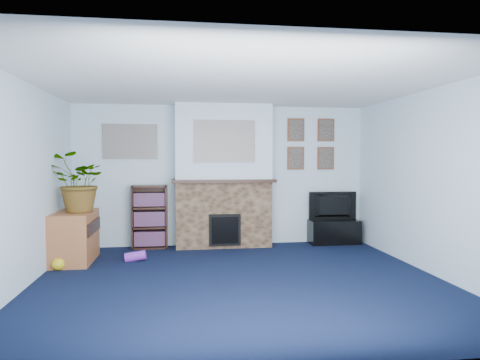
{
  "coord_description": "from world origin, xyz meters",
  "views": [
    {
      "loc": [
        -0.7,
        -5.12,
        1.51
      ],
      "look_at": [
        0.12,
        0.87,
        1.19
      ],
      "focal_mm": 32.0,
      "sensor_mm": 36.0,
      "label": 1
    }
  ],
  "objects": [
    {
      "name": "portrait_tr",
      "position": [
        1.85,
        2.23,
        2.0
      ],
      "size": [
        0.3,
        0.03,
        0.4
      ],
      "primitive_type": "cube",
      "color": "brown",
      "rests_on": "wall_back"
    },
    {
      "name": "portrait_br",
      "position": [
        1.85,
        2.23,
        1.5
      ],
      "size": [
        0.3,
        0.03,
        0.4
      ],
      "primitive_type": "cube",
      "color": "brown",
      "rests_on": "wall_back"
    },
    {
      "name": "television",
      "position": [
        1.95,
        2.05,
        0.66
      ],
      "size": [
        0.86,
        0.13,
        0.49
      ],
      "primitive_type": "imported",
      "rotation": [
        0.0,
        0.0,
        3.12
      ],
      "color": "black",
      "rests_on": "tv_stand"
    },
    {
      "name": "wall_left",
      "position": [
        -2.5,
        0.0,
        1.2
      ],
      "size": [
        0.04,
        4.5,
        2.4
      ],
      "primitive_type": "cube",
      "color": "silver",
      "rests_on": "ground"
    },
    {
      "name": "collage_main",
      "position": [
        0.0,
        1.84,
        1.78
      ],
      "size": [
        1.0,
        0.03,
        0.68
      ],
      "primitive_type": "cube",
      "color": "gray",
      "rests_on": "chimney_breast"
    },
    {
      "name": "mantel_clock",
      "position": [
        -0.06,
        2.0,
        1.22
      ],
      "size": [
        0.1,
        0.06,
        0.14
      ],
      "primitive_type": "cube",
      "color": "gold",
      "rests_on": "chimney_breast"
    },
    {
      "name": "tv_stand",
      "position": [
        1.95,
        2.03,
        0.23
      ],
      "size": [
        0.88,
        0.37,
        0.42
      ],
      "primitive_type": "cube",
      "color": "black",
      "rests_on": "ground"
    },
    {
      "name": "green_crate",
      "position": [
        -2.3,
        1.0,
        0.14
      ],
      "size": [
        0.41,
        0.35,
        0.3
      ],
      "primitive_type": "cube",
      "rotation": [
        0.0,
        0.0,
        -0.12
      ],
      "color": "#198C26",
      "rests_on": "ground"
    },
    {
      "name": "potted_plant",
      "position": [
        -2.19,
        1.23,
        1.17
      ],
      "size": [
        1.02,
        0.97,
        0.88
      ],
      "primitive_type": "imported",
      "rotation": [
        0.0,
        0.0,
        3.62
      ],
      "color": "#26661E",
      "rests_on": "sideboard"
    },
    {
      "name": "mantel_teddy",
      "position": [
        -0.59,
        2.0,
        1.22
      ],
      "size": [
        0.13,
        0.13,
        0.13
      ],
      "primitive_type": "sphere",
      "color": "gray",
      "rests_on": "chimney_breast"
    },
    {
      "name": "portrait_bl",
      "position": [
        1.3,
        2.23,
        1.5
      ],
      "size": [
        0.3,
        0.03,
        0.4
      ],
      "primitive_type": "cube",
      "color": "brown",
      "rests_on": "wall_back"
    },
    {
      "name": "mantel_can",
      "position": [
        0.67,
        2.0,
        1.21
      ],
      "size": [
        0.05,
        0.05,
        0.11
      ],
      "primitive_type": "cylinder",
      "color": "#198C26",
      "rests_on": "chimney_breast"
    },
    {
      "name": "bookshelf",
      "position": [
        -1.23,
        2.11,
        0.5
      ],
      "size": [
        0.58,
        0.28,
        1.05
      ],
      "color": "black",
      "rests_on": "ground"
    },
    {
      "name": "ceiling",
      "position": [
        0.0,
        0.0,
        2.4
      ],
      "size": [
        5.0,
        4.5,
        0.01
      ],
      "primitive_type": "cube",
      "color": "white",
      "rests_on": "wall_back"
    },
    {
      "name": "wall_back",
      "position": [
        0.0,
        2.25,
        1.2
      ],
      "size": [
        5.0,
        0.04,
        2.4
      ],
      "primitive_type": "cube",
      "color": "silver",
      "rests_on": "ground"
    },
    {
      "name": "wall_right",
      "position": [
        2.5,
        0.0,
        1.2
      ],
      "size": [
        0.04,
        4.5,
        2.4
      ],
      "primitive_type": "cube",
      "color": "silver",
      "rests_on": "ground"
    },
    {
      "name": "mantel_candle",
      "position": [
        0.26,
        2.0,
        1.23
      ],
      "size": [
        0.05,
        0.05,
        0.17
      ],
      "primitive_type": "cylinder",
      "color": "#B2BFC6",
      "rests_on": "chimney_breast"
    },
    {
      "name": "toy_block",
      "position": [
        -2.2,
        1.0,
        0.11
      ],
      "size": [
        0.21,
        0.21,
        0.21
      ],
      "primitive_type": "cube",
      "rotation": [
        0.0,
        0.0,
        -0.29
      ],
      "color": "#198C26",
      "rests_on": "ground"
    },
    {
      "name": "toy_ball",
      "position": [
        -2.35,
        0.82,
        0.09
      ],
      "size": [
        0.17,
        0.17,
        0.17
      ],
      "primitive_type": "sphere",
      "color": "yellow",
      "rests_on": "ground"
    },
    {
      "name": "wall_front",
      "position": [
        0.0,
        -2.25,
        1.2
      ],
      "size": [
        5.0,
        0.04,
        2.4
      ],
      "primitive_type": "cube",
      "color": "silver",
      "rests_on": "ground"
    },
    {
      "name": "portrait_tl",
      "position": [
        1.3,
        2.23,
        2.0
      ],
      "size": [
        0.3,
        0.03,
        0.4
      ],
      "primitive_type": "cube",
      "color": "brown",
      "rests_on": "wall_back"
    },
    {
      "name": "toy_tube",
      "position": [
        -1.37,
        1.2,
        0.07
      ],
      "size": [
        0.32,
        0.14,
        0.18
      ],
      "primitive_type": "cylinder",
      "rotation": [
        0.0,
        1.43,
        0.0
      ],
      "color": "purple",
      "rests_on": "ground"
    },
    {
      "name": "floor",
      "position": [
        0.0,
        0.0,
        0.0
      ],
      "size": [
        5.0,
        4.5,
        0.01
      ],
      "primitive_type": "cube",
      "color": "black",
      "rests_on": "ground"
    },
    {
      "name": "chimney_breast",
      "position": [
        0.0,
        2.05,
        1.18
      ],
      "size": [
        1.72,
        0.5,
        2.4
      ],
      "color": "brown",
      "rests_on": "ground"
    },
    {
      "name": "sideboard",
      "position": [
        -2.24,
        1.28,
        0.35
      ],
      "size": [
        0.52,
        0.93,
        0.73
      ],
      "primitive_type": "cube",
      "color": "#A45E34",
      "rests_on": "ground"
    },
    {
      "name": "collage_left",
      "position": [
        -1.55,
        2.23,
        1.78
      ],
      "size": [
        0.9,
        0.03,
        0.58
      ],
      "primitive_type": "cube",
      "color": "gray",
      "rests_on": "wall_back"
    }
  ]
}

